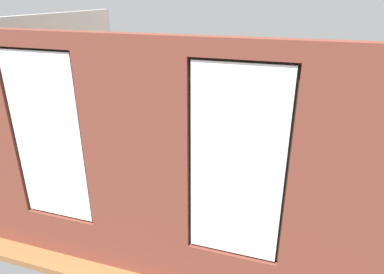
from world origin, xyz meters
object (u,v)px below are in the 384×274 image
(papasan_chair, at_px, (212,124))
(potted_plant_by_left_couch, at_px, (317,149))
(coffee_table, at_px, (198,149))
(potted_plant_foreground_right, at_px, (128,105))
(remote_silver, at_px, (198,146))
(table_plant_small, at_px, (193,138))
(potted_plant_between_couches, at_px, (215,200))
(candle_jar, at_px, (179,144))
(tv_flatscreen, at_px, (73,117))
(couch_left, at_px, (343,186))
(cup_ceramic, at_px, (201,147))
(media_console, at_px, (77,145))
(couch_by_window, at_px, (125,213))
(potted_plant_mid_room_small, at_px, (260,149))
(remote_black, at_px, (216,146))

(papasan_chair, distance_m, potted_plant_by_left_couch, 2.50)
(coffee_table, xyz_separation_m, potted_plant_foreground_right, (2.41, -1.50, 0.28))
(remote_silver, bearing_deg, table_plant_small, -114.49)
(potted_plant_by_left_couch, relative_size, potted_plant_between_couches, 0.40)
(candle_jar, xyz_separation_m, potted_plant_foreground_right, (2.03, -1.61, 0.17))
(coffee_table, distance_m, tv_flatscreen, 2.79)
(couch_left, relative_size, potted_plant_by_left_couch, 3.34)
(cup_ceramic, distance_m, media_console, 2.83)
(remote_silver, xyz_separation_m, tv_flatscreen, (2.71, 0.42, 0.49))
(couch_by_window, xyz_separation_m, media_console, (2.31, -2.04, -0.07))
(potted_plant_mid_room_small, bearing_deg, cup_ceramic, 27.71)
(coffee_table, xyz_separation_m, remote_silver, (0.00, -0.00, 0.06))
(media_console, bearing_deg, couch_by_window, 138.51)
(candle_jar, height_order, table_plant_small, table_plant_small)
(couch_by_window, relative_size, coffee_table, 1.43)
(couch_left, height_order, remote_silver, couch_left)
(potted_plant_mid_room_small, xyz_separation_m, potted_plant_foreground_right, (3.62, -1.03, 0.33))
(media_console, bearing_deg, cup_ceramic, -173.67)
(coffee_table, bearing_deg, remote_black, -159.86)
(coffee_table, bearing_deg, potted_plant_by_left_couch, -163.18)
(couch_by_window, bearing_deg, cup_ceramic, -101.89)
(table_plant_small, height_order, remote_silver, table_plant_small)
(remote_silver, xyz_separation_m, media_console, (2.71, 0.42, -0.16))
(remote_black, height_order, tv_flatscreen, tv_flatscreen)
(candle_jar, height_order, potted_plant_mid_room_small, candle_jar)
(papasan_chair, bearing_deg, potted_plant_by_left_couch, 165.91)
(papasan_chair, relative_size, potted_plant_foreground_right, 0.91)
(candle_jar, bearing_deg, remote_silver, -163.92)
(media_console, bearing_deg, table_plant_small, -168.62)
(potted_plant_foreground_right, bearing_deg, table_plant_small, 147.95)
(couch_left, distance_m, coffee_table, 2.84)
(couch_by_window, relative_size, table_plant_small, 6.61)
(tv_flatscreen, bearing_deg, table_plant_small, -168.68)
(couch_by_window, bearing_deg, potted_plant_between_couches, -177.74)
(coffee_table, xyz_separation_m, tv_flatscreen, (2.71, 0.42, 0.56))
(papasan_chair, height_order, potted_plant_foreground_right, potted_plant_foreground_right)
(couch_left, relative_size, cup_ceramic, 16.55)
(potted_plant_between_couches, bearing_deg, tv_flatscreen, -28.40)
(remote_black, bearing_deg, potted_plant_mid_room_small, 62.04)
(coffee_table, height_order, papasan_chair, papasan_chair)
(candle_jar, xyz_separation_m, potted_plant_by_left_couch, (-2.75, -0.83, -0.09))
(remote_black, bearing_deg, couch_by_window, -66.07)
(papasan_chair, relative_size, potted_plant_mid_room_small, 2.15)
(cup_ceramic, bearing_deg, candle_jar, 0.00)
(media_console, height_order, potted_plant_between_couches, potted_plant_between_couches)
(remote_black, distance_m, potted_plant_mid_room_small, 0.93)
(couch_left, height_order, remote_black, couch_left)
(remote_black, relative_size, media_console, 0.15)
(tv_flatscreen, distance_m, potted_plant_mid_room_small, 4.06)
(couch_left, relative_size, remote_silver, 10.57)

